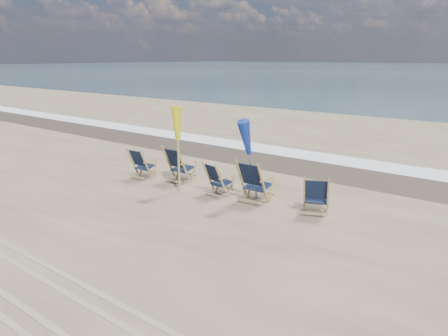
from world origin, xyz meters
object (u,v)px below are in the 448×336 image
object	(u,v)px
beach_chair_3	(262,184)
umbrella_yellow	(178,128)
umbrella_blue	(251,138)
beach_chair_1	(183,166)
beach_chair_0	(145,165)
beach_chair_4	(328,197)
beach_chair_2	(221,181)

from	to	relation	value
beach_chair_3	umbrella_yellow	size ratio (longest dim) A/B	0.49
umbrella_blue	beach_chair_1	bearing A→B (deg)	-179.92
beach_chair_0	umbrella_yellow	size ratio (longest dim) A/B	0.42
beach_chair_1	beach_chair_0	bearing A→B (deg)	18.72
beach_chair_4	umbrella_yellow	size ratio (longest dim) A/B	0.42
beach_chair_2	beach_chair_3	xyz separation A→B (m)	(1.13, 0.16, 0.10)
beach_chair_0	umbrella_yellow	world-z (taller)	umbrella_yellow
beach_chair_0	beach_chair_4	size ratio (longest dim) A/B	1.01
beach_chair_1	beach_chair_3	distance (m)	2.70
beach_chair_0	beach_chair_2	size ratio (longest dim) A/B	1.04
beach_chair_2	umbrella_blue	bearing A→B (deg)	-147.35
beach_chair_1	umbrella_blue	world-z (taller)	umbrella_blue
beach_chair_4	umbrella_blue	distance (m)	2.26
beach_chair_3	beach_chair_1	bearing A→B (deg)	-4.54
umbrella_blue	beach_chair_3	bearing A→B (deg)	-16.91
beach_chair_4	umbrella_yellow	distance (m)	4.11
beach_chair_0	beach_chair_1	bearing A→B (deg)	-167.00
beach_chair_2	umbrella_yellow	xyz separation A→B (m)	(-1.19, -0.26, 1.24)
beach_chair_1	umbrella_blue	xyz separation A→B (m)	(2.27, 0.00, 1.05)
beach_chair_4	umbrella_blue	xyz separation A→B (m)	(-1.96, -0.17, 1.11)
beach_chair_0	beach_chair_3	world-z (taller)	beach_chair_3
beach_chair_4	umbrella_blue	world-z (taller)	umbrella_blue
beach_chair_3	umbrella_blue	size ratio (longest dim) A/B	0.52
beach_chair_2	beach_chair_3	distance (m)	1.15
beach_chair_3	beach_chair_4	xyz separation A→B (m)	(1.54, 0.30, -0.08)
beach_chair_4	beach_chair_0	bearing A→B (deg)	-18.35
beach_chair_1	umbrella_yellow	size ratio (longest dim) A/B	0.48
beach_chair_0	beach_chair_2	xyz separation A→B (m)	(2.71, 0.07, -0.02)
beach_chair_2	beach_chair_4	xyz separation A→B (m)	(2.67, 0.45, 0.01)
umbrella_yellow	beach_chair_0	bearing A→B (deg)	172.80
beach_chair_3	umbrella_yellow	distance (m)	2.62
umbrella_yellow	umbrella_blue	size ratio (longest dim) A/B	1.06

